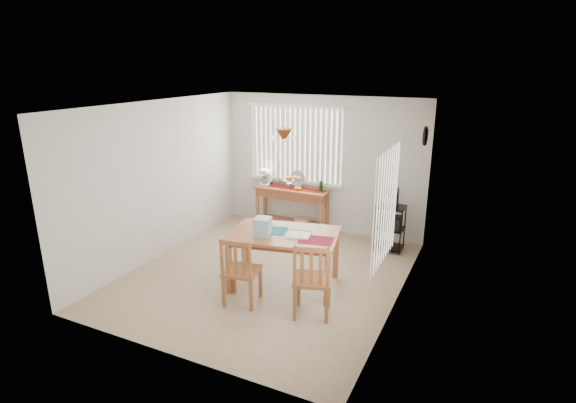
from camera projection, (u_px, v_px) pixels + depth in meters
The scene contains 10 objects.
ground at pixel (267, 274), 7.02m from camera, with size 4.00×4.50×0.01m, color tan.
room_shell at pixel (266, 168), 6.53m from camera, with size 4.20×4.70×2.70m.
sideboard at pixel (292, 198), 8.79m from camera, with size 1.46×0.41×0.82m.
sideboard_items at pixel (281, 180), 8.81m from camera, with size 1.39×0.34×0.63m.
wire_cart at pixel (390, 224), 7.80m from camera, with size 0.47×0.38×0.80m.
cart_items at pixel (392, 198), 7.67m from camera, with size 0.19×0.23×0.33m.
dining_table at pixel (284, 239), 6.47m from camera, with size 1.70×1.28×0.82m.
table_items at pixel (272, 229), 6.33m from camera, with size 1.26×0.56×0.26m.
chair_left at pixel (241, 271), 6.03m from camera, with size 0.53×0.53×0.98m.
chair_right at pixel (312, 280), 5.74m from camera, with size 0.59×0.59×1.03m.
Camera 1 is at (3.04, -5.60, 3.17)m, focal length 28.00 mm.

